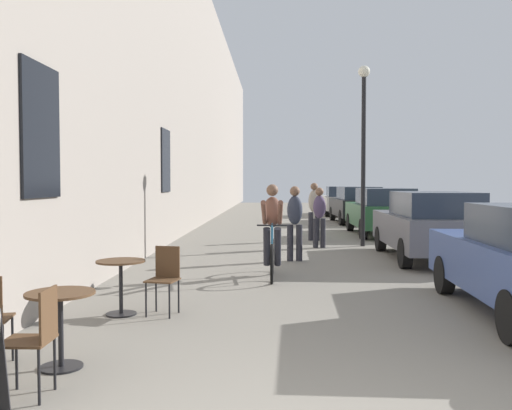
{
  "coord_description": "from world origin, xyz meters",
  "views": [
    {
      "loc": [
        -0.21,
        -3.19,
        1.75
      ],
      "look_at": [
        -0.72,
        11.44,
        1.14
      ],
      "focal_mm": 38.47,
      "sensor_mm": 36.0,
      "label": 1
    }
  ],
  "objects_px": {
    "cafe_chair_mid_toward_street": "(165,275)",
    "parked_car_fifth": "(341,200)",
    "parked_car_fourth": "(357,204)",
    "pedestrian_mid": "(319,214)",
    "cafe_table_near": "(60,313)",
    "cafe_table_mid": "(121,275)",
    "cafe_chair_near_toward_wall": "(36,334)",
    "pedestrian_far": "(314,208)",
    "cyclist_on_bicycle": "(272,233)",
    "street_lamp": "(364,132)",
    "parked_car_third": "(382,211)",
    "parked_car_second": "(429,225)",
    "pedestrian_near": "(295,219)"
  },
  "relations": [
    {
      "from": "cafe_chair_near_toward_wall",
      "to": "pedestrian_far",
      "type": "xyz_separation_m",
      "value": [
        3.1,
        12.12,
        0.46
      ]
    },
    {
      "from": "cafe_table_near",
      "to": "parked_car_fourth",
      "type": "bearing_deg",
      "value": 73.49
    },
    {
      "from": "cafe_chair_near_toward_wall",
      "to": "pedestrian_mid",
      "type": "relative_size",
      "value": 0.55
    },
    {
      "from": "cafe_chair_mid_toward_street",
      "to": "parked_car_fifth",
      "type": "bearing_deg",
      "value": 77.26
    },
    {
      "from": "cafe_chair_mid_toward_street",
      "to": "parked_car_fourth",
      "type": "xyz_separation_m",
      "value": [
        4.97,
        16.46,
        0.29
      ]
    },
    {
      "from": "parked_car_fourth",
      "to": "pedestrian_mid",
      "type": "bearing_deg",
      "value": -104.48
    },
    {
      "from": "cafe_chair_mid_toward_street",
      "to": "pedestrian_near",
      "type": "xyz_separation_m",
      "value": [
        1.9,
        4.94,
        0.42
      ]
    },
    {
      "from": "cafe_chair_mid_toward_street",
      "to": "parked_car_fifth",
      "type": "relative_size",
      "value": 0.2
    },
    {
      "from": "cyclist_on_bicycle",
      "to": "parked_car_fourth",
      "type": "xyz_separation_m",
      "value": [
        3.56,
        13.57,
        -0.0
      ]
    },
    {
      "from": "pedestrian_mid",
      "to": "cafe_table_mid",
      "type": "bearing_deg",
      "value": -113.09
    },
    {
      "from": "cafe_chair_near_toward_wall",
      "to": "cafe_table_mid",
      "type": "xyz_separation_m",
      "value": [
        -0.1,
        2.78,
        0.0
      ]
    },
    {
      "from": "cafe_chair_near_toward_wall",
      "to": "cafe_table_mid",
      "type": "height_order",
      "value": "cafe_chair_near_toward_wall"
    },
    {
      "from": "pedestrian_near",
      "to": "parked_car_second",
      "type": "bearing_deg",
      "value": 5.52
    },
    {
      "from": "cafe_table_near",
      "to": "cafe_chair_near_toward_wall",
      "type": "bearing_deg",
      "value": -83.77
    },
    {
      "from": "cafe_table_mid",
      "to": "cafe_chair_mid_toward_street",
      "type": "bearing_deg",
      "value": 7.51
    },
    {
      "from": "pedestrian_near",
      "to": "pedestrian_mid",
      "type": "relative_size",
      "value": 1.03
    },
    {
      "from": "pedestrian_far",
      "to": "parked_car_second",
      "type": "height_order",
      "value": "pedestrian_far"
    },
    {
      "from": "pedestrian_near",
      "to": "parked_car_third",
      "type": "xyz_separation_m",
      "value": [
        3.09,
        6.04,
        -0.13
      ]
    },
    {
      "from": "pedestrian_near",
      "to": "cafe_table_near",
      "type": "bearing_deg",
      "value": -109.01
    },
    {
      "from": "cafe_chair_mid_toward_street",
      "to": "pedestrian_far",
      "type": "height_order",
      "value": "pedestrian_far"
    },
    {
      "from": "cafe_table_mid",
      "to": "parked_car_third",
      "type": "xyz_separation_m",
      "value": [
        5.55,
        11.06,
        0.29
      ]
    },
    {
      "from": "cyclist_on_bicycle",
      "to": "pedestrian_far",
      "type": "distance_m",
      "value": 6.49
    },
    {
      "from": "cafe_chair_mid_toward_street",
      "to": "parked_car_fifth",
      "type": "distance_m",
      "value": 22.54
    },
    {
      "from": "cafe_table_mid",
      "to": "pedestrian_far",
      "type": "relative_size",
      "value": 0.42
    },
    {
      "from": "cafe_table_mid",
      "to": "pedestrian_mid",
      "type": "bearing_deg",
      "value": 66.91
    },
    {
      "from": "street_lamp",
      "to": "cafe_table_mid",
      "type": "bearing_deg",
      "value": -119.18
    },
    {
      "from": "parked_car_third",
      "to": "parked_car_fourth",
      "type": "distance_m",
      "value": 5.48
    },
    {
      "from": "cyclist_on_bicycle",
      "to": "parked_car_second",
      "type": "bearing_deg",
      "value": 33.61
    },
    {
      "from": "cafe_table_mid",
      "to": "cyclist_on_bicycle",
      "type": "height_order",
      "value": "cyclist_on_bicycle"
    },
    {
      "from": "parked_car_second",
      "to": "cafe_table_near",
      "type": "bearing_deg",
      "value": -126.55
    },
    {
      "from": "cafe_table_near",
      "to": "pedestrian_near",
      "type": "relative_size",
      "value": 0.43
    },
    {
      "from": "pedestrian_mid",
      "to": "pedestrian_far",
      "type": "distance_m",
      "value": 1.81
    },
    {
      "from": "cafe_chair_mid_toward_street",
      "to": "street_lamp",
      "type": "relative_size",
      "value": 0.18
    },
    {
      "from": "cafe_chair_near_toward_wall",
      "to": "parked_car_fifth",
      "type": "xyz_separation_m",
      "value": [
        5.44,
        24.83,
        0.28
      ]
    },
    {
      "from": "cafe_table_near",
      "to": "cafe_chair_mid_toward_street",
      "type": "relative_size",
      "value": 0.81
    },
    {
      "from": "cafe_table_mid",
      "to": "parked_car_second",
      "type": "distance_m",
      "value": 7.65
    },
    {
      "from": "cyclist_on_bicycle",
      "to": "street_lamp",
      "type": "xyz_separation_m",
      "value": [
        2.45,
        4.96,
        2.3
      ]
    },
    {
      "from": "cafe_table_near",
      "to": "parked_car_fourth",
      "type": "xyz_separation_m",
      "value": [
        5.52,
        18.62,
        0.29
      ]
    },
    {
      "from": "cafe_chair_near_toward_wall",
      "to": "cafe_table_mid",
      "type": "relative_size",
      "value": 1.24
    },
    {
      "from": "parked_car_second",
      "to": "cyclist_on_bicycle",
      "type": "bearing_deg",
      "value": -146.39
    },
    {
      "from": "cyclist_on_bicycle",
      "to": "street_lamp",
      "type": "relative_size",
      "value": 0.36
    },
    {
      "from": "cafe_table_near",
      "to": "cafe_table_mid",
      "type": "relative_size",
      "value": 1.0
    },
    {
      "from": "pedestrian_near",
      "to": "parked_car_third",
      "type": "bearing_deg",
      "value": 62.91
    },
    {
      "from": "pedestrian_near",
      "to": "cafe_chair_near_toward_wall",
      "type": "bearing_deg",
      "value": -106.91
    },
    {
      "from": "parked_car_second",
      "to": "pedestrian_near",
      "type": "bearing_deg",
      "value": -174.48
    },
    {
      "from": "pedestrian_near",
      "to": "parked_car_fifth",
      "type": "bearing_deg",
      "value": 79.78
    },
    {
      "from": "cafe_table_near",
      "to": "cafe_table_mid",
      "type": "xyz_separation_m",
      "value": [
        -0.02,
        2.08,
        0.0
      ]
    },
    {
      "from": "cafe_table_near",
      "to": "pedestrian_mid",
      "type": "xyz_separation_m",
      "value": [
        3.19,
        9.61,
        0.38
      ]
    },
    {
      "from": "pedestrian_mid",
      "to": "parked_car_fifth",
      "type": "bearing_deg",
      "value": 80.91
    },
    {
      "from": "cyclist_on_bicycle",
      "to": "pedestrian_far",
      "type": "xyz_separation_m",
      "value": [
        1.22,
        6.37,
        0.17
      ]
    }
  ]
}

